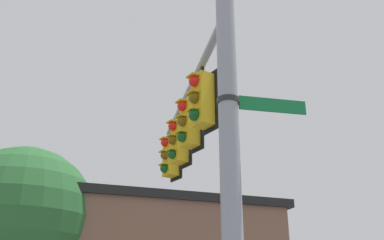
{
  "coord_description": "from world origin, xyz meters",
  "views": [
    {
      "loc": [
        -4.98,
        3.88,
        1.94
      ],
      "look_at": [
        2.43,
        -0.93,
        5.54
      ],
      "focal_mm": 42.91,
      "sensor_mm": 36.0,
      "label": 1
    }
  ],
  "objects_px": {
    "traffic_light_nearest_pole": "(202,100)",
    "street_name_sign": "(248,103)",
    "traffic_light_mid_inner": "(189,123)",
    "traffic_light_arm_end": "(170,156)",
    "traffic_light_mid_outer": "(179,141)"
  },
  "relations": [
    {
      "from": "traffic_light_nearest_pole",
      "to": "street_name_sign",
      "type": "relative_size",
      "value": 0.97
    },
    {
      "from": "traffic_light_mid_inner",
      "to": "traffic_light_arm_end",
      "type": "height_order",
      "value": "same"
    },
    {
      "from": "traffic_light_mid_inner",
      "to": "street_name_sign",
      "type": "xyz_separation_m",
      "value": [
        -2.76,
        0.69,
        -0.76
      ]
    },
    {
      "from": "traffic_light_nearest_pole",
      "to": "traffic_light_mid_inner",
      "type": "xyz_separation_m",
      "value": [
        1.12,
        -0.43,
        0.0
      ]
    },
    {
      "from": "traffic_light_mid_outer",
      "to": "street_name_sign",
      "type": "distance_m",
      "value": 4.11
    },
    {
      "from": "traffic_light_nearest_pole",
      "to": "traffic_light_arm_end",
      "type": "distance_m",
      "value": 3.59
    },
    {
      "from": "traffic_light_arm_end",
      "to": "traffic_light_nearest_pole",
      "type": "bearing_deg",
      "value": 159.1
    },
    {
      "from": "traffic_light_nearest_pole",
      "to": "traffic_light_mid_inner",
      "type": "height_order",
      "value": "same"
    },
    {
      "from": "traffic_light_nearest_pole",
      "to": "traffic_light_mid_outer",
      "type": "height_order",
      "value": "same"
    },
    {
      "from": "traffic_light_mid_outer",
      "to": "traffic_light_arm_end",
      "type": "bearing_deg",
      "value": -20.9
    },
    {
      "from": "traffic_light_mid_outer",
      "to": "traffic_light_arm_end",
      "type": "xyz_separation_m",
      "value": [
        1.12,
        -0.43,
        0.0
      ]
    },
    {
      "from": "street_name_sign",
      "to": "traffic_light_mid_inner",
      "type": "bearing_deg",
      "value": -14.1
    },
    {
      "from": "traffic_light_arm_end",
      "to": "traffic_light_mid_inner",
      "type": "bearing_deg",
      "value": 159.1
    },
    {
      "from": "traffic_light_nearest_pole",
      "to": "traffic_light_mid_inner",
      "type": "relative_size",
      "value": 1.0
    },
    {
      "from": "traffic_light_mid_inner",
      "to": "traffic_light_arm_end",
      "type": "xyz_separation_m",
      "value": [
        2.24,
        -0.85,
        0.0
      ]
    }
  ]
}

